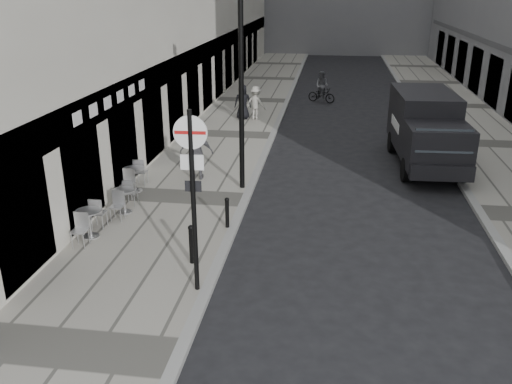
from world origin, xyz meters
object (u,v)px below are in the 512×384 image
lamppost (241,80)px  cyclist (322,90)px  panel_van (426,126)px  sign_post (192,179)px

lamppost → cyclist: bearing=81.5°
lamppost → panel_van: lamppost is taller
sign_post → lamppost: lamppost is taller
panel_van → cyclist: 11.75m
lamppost → panel_van: 7.53m
lamppost → cyclist: (2.19, 14.64, -2.93)m
sign_post → cyclist: size_ratio=2.27×
panel_van → cyclist: size_ratio=3.23×
lamppost → panel_van: (6.24, 3.63, -2.13)m
sign_post → cyclist: bearing=81.4°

